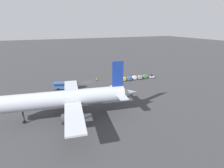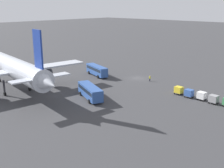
% 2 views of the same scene
% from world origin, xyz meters
% --- Properties ---
extents(ground_plane, '(600.00, 600.00, 0.00)m').
position_xyz_m(ground_plane, '(0.00, 0.00, 0.00)').
color(ground_plane, '#38383A').
extents(airplane, '(45.34, 38.69, 17.35)m').
position_xyz_m(airplane, '(14.89, 33.39, 6.53)').
color(airplane, '#B2B7C1').
rests_on(airplane, ground).
extents(shuttle_bus_near, '(10.85, 5.54, 3.26)m').
position_xyz_m(shuttle_bus_near, '(11.85, 6.43, 1.95)').
color(shuttle_bus_near, '#2D5199').
rests_on(shuttle_bus_near, ground).
extents(shuttle_bus_far, '(10.86, 6.69, 3.23)m').
position_xyz_m(shuttle_bus_far, '(-3.49, 23.64, 1.94)').
color(shuttle_bus_far, '#2D5199').
rests_on(shuttle_bus_far, ground).
extents(baggage_tug, '(2.61, 2.04, 2.10)m').
position_xyz_m(baggage_tug, '(-34.71, 7.05, 0.94)').
color(baggage_tug, white).
rests_on(baggage_tug, ground).
extents(worker_person, '(0.38, 0.38, 1.74)m').
position_xyz_m(worker_person, '(-4.83, 0.42, 0.87)').
color(worker_person, '#1E1E2D').
rests_on(worker_person, ground).
extents(cargo_cart_green, '(2.10, 1.81, 2.06)m').
position_xyz_m(cargo_cart_green, '(-30.52, 6.48, 1.19)').
color(cargo_cart_green, '#38383D').
rests_on(cargo_cart_green, ground).
extents(cargo_cart_grey, '(2.10, 1.81, 2.06)m').
position_xyz_m(cargo_cart_grey, '(-27.34, 6.70, 1.19)').
color(cargo_cart_grey, '#38383D').
rests_on(cargo_cart_grey, ground).
extents(cargo_cart_white, '(2.10, 1.81, 2.06)m').
position_xyz_m(cargo_cart_white, '(-24.15, 6.23, 1.19)').
color(cargo_cart_white, '#38383D').
rests_on(cargo_cart_white, ground).
extents(cargo_cart_blue, '(2.10, 1.81, 2.06)m').
position_xyz_m(cargo_cart_blue, '(-20.96, 6.50, 1.19)').
color(cargo_cart_blue, '#38383D').
rests_on(cargo_cart_blue, ground).
extents(cargo_cart_yellow, '(2.10, 1.81, 2.06)m').
position_xyz_m(cargo_cart_yellow, '(-17.77, 5.98, 1.19)').
color(cargo_cart_yellow, '#38383D').
rests_on(cargo_cart_yellow, ground).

